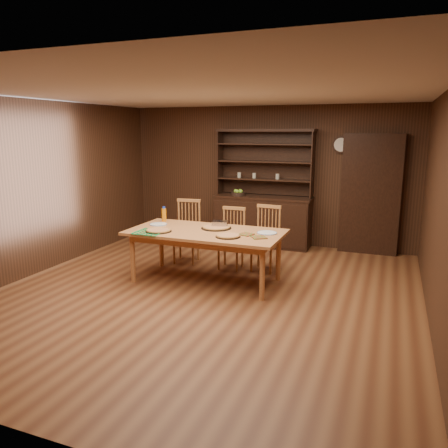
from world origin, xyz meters
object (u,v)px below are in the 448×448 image
at_px(chair_center, 232,236).
at_px(juice_bottle, 164,214).
at_px(chair_left, 187,229).
at_px(chair_right, 266,236).
at_px(dining_table, 206,235).
at_px(china_hutch, 263,214).

height_order(chair_center, juice_bottle, juice_bottle).
height_order(chair_left, chair_right, chair_left).
distance_m(dining_table, chair_right, 1.09).
height_order(chair_left, chair_center, chair_left).
xyz_separation_m(dining_table, chair_right, (0.65, 0.86, -0.15)).
height_order(dining_table, chair_left, chair_left).
xyz_separation_m(chair_center, chair_right, (0.53, 0.09, 0.03)).
distance_m(chair_left, chair_center, 0.82).
xyz_separation_m(china_hutch, chair_center, (-0.06, -1.52, -0.09)).
distance_m(china_hutch, juice_bottle, 2.20).
relative_size(china_hutch, chair_right, 2.15).
xyz_separation_m(chair_left, chair_right, (1.35, 0.03, -0.01)).
relative_size(dining_table, chair_right, 2.16).
bearing_deg(dining_table, chair_right, 52.94).
bearing_deg(chair_center, dining_table, -99.96).
bearing_deg(chair_left, china_hutch, 51.33).
distance_m(chair_center, juice_bottle, 1.13).
bearing_deg(juice_bottle, chair_right, 17.57).
height_order(dining_table, chair_center, chair_center).
bearing_deg(chair_left, dining_table, -57.66).
xyz_separation_m(dining_table, chair_center, (0.12, 0.77, -0.17)).
relative_size(dining_table, chair_center, 2.27).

